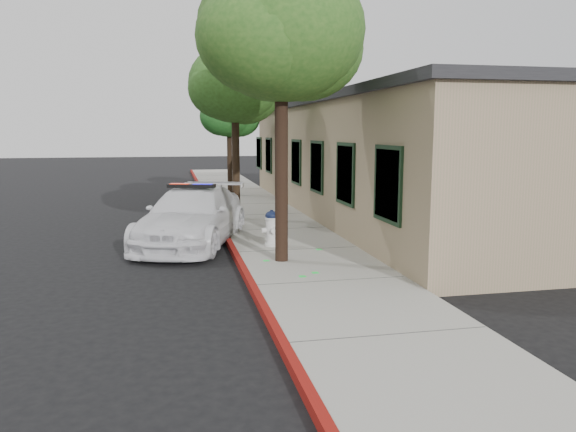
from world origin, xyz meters
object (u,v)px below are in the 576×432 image
at_px(clapboard_building, 395,158).
at_px(police_car, 192,216).
at_px(street_tree_mid, 235,88).
at_px(fire_hydrant, 272,228).
at_px(street_tree_near, 282,37).
at_px(street_tree_far, 230,115).

relative_size(clapboard_building, police_car, 3.61).
distance_m(clapboard_building, street_tree_mid, 6.48).
bearing_deg(clapboard_building, police_car, -151.79).
height_order(clapboard_building, street_tree_mid, street_tree_mid).
distance_m(police_car, fire_hydrant, 2.40).
distance_m(street_tree_near, street_tree_far, 13.37).
xyz_separation_m(clapboard_building, street_tree_near, (-5.68, -7.10, 2.98)).
distance_m(police_car, street_tree_near, 5.61).
bearing_deg(fire_hydrant, street_tree_far, 85.28).
relative_size(street_tree_near, street_tree_mid, 1.15).
height_order(fire_hydrant, street_tree_near, street_tree_near).
distance_m(clapboard_building, police_car, 8.72).
distance_m(police_car, street_tree_mid, 5.25).
xyz_separation_m(police_car, street_tree_far, (2.14, 10.27, 3.03)).
bearing_deg(fire_hydrant, street_tree_mid, 90.54).
bearing_deg(street_tree_mid, police_car, -115.77).
bearing_deg(police_car, street_tree_mid, 82.71).
xyz_separation_m(fire_hydrant, street_tree_near, (-0.06, -1.68, 4.49)).
xyz_separation_m(clapboard_building, fire_hydrant, (-5.62, -5.42, -1.51)).
relative_size(clapboard_building, street_tree_far, 4.29).
distance_m(fire_hydrant, street_tree_mid, 6.10).
bearing_deg(police_car, clapboard_building, 46.69).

